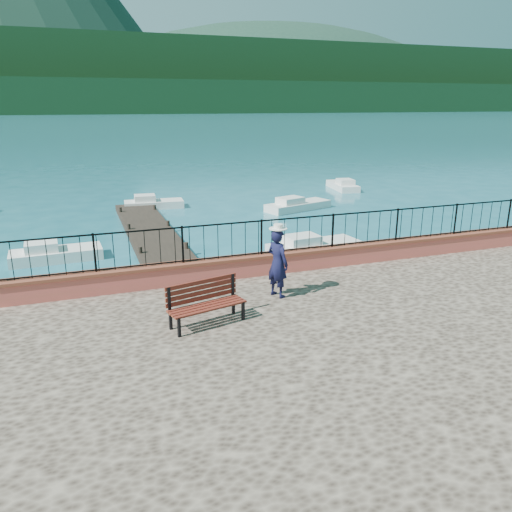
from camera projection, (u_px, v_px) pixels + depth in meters
ground at (332, 374)px, 11.16m from camera, size 2000.00×2000.00×0.00m
parapet at (271, 263)px, 14.04m from camera, size 28.00×0.46×0.58m
railing at (272, 237)px, 13.82m from camera, size 27.00×0.05×0.95m
dock at (156, 242)px, 21.24m from camera, size 2.00×16.00×0.30m
far_forest at (76, 97)px, 278.10m from camera, size 900.00×60.00×18.00m
foothills at (73, 77)px, 328.20m from camera, size 900.00×120.00×44.00m
companion_hill at (271, 108)px, 586.00m from camera, size 448.00×384.00×180.00m
park_bench at (207, 312)px, 10.78m from camera, size 1.79×0.94×0.95m
person at (278, 263)px, 12.17m from camera, size 0.63×0.74×1.72m
hat at (278, 227)px, 11.90m from camera, size 0.44×0.44×0.12m
boat_0 at (56, 250)px, 19.13m from camera, size 3.40×1.46×0.80m
boat_1 at (314, 243)px, 20.10m from camera, size 3.88×1.66×0.80m
boat_2 at (298, 203)px, 28.20m from camera, size 4.14×2.37×0.80m
boat_4 at (154, 201)px, 28.67m from camera, size 3.40×1.56×0.80m
boat_5 at (343, 183)px, 34.93m from camera, size 1.86×3.65×0.80m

